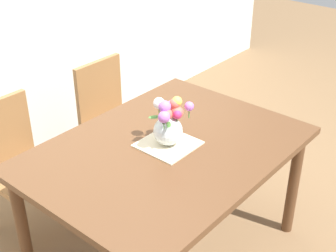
{
  "coord_description": "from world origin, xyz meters",
  "views": [
    {
      "loc": [
        -1.69,
        -1.44,
        2.17
      ],
      "look_at": [
        0.02,
        0.01,
        0.9
      ],
      "focal_mm": 50.77,
      "sensor_mm": 36.0,
      "label": 1
    }
  ],
  "objects": [
    {
      "name": "dining_table",
      "position": [
        0.0,
        0.0,
        0.69
      ],
      "size": [
        1.51,
        1.12,
        0.78
      ],
      "color": "brown",
      "rests_on": "ground_plane"
    },
    {
      "name": "chair_left",
      "position": [
        -0.42,
        0.9,
        0.52
      ],
      "size": [
        0.42,
        0.42,
        0.9
      ],
      "rotation": [
        0.0,
        0.0,
        3.14
      ],
      "color": "olive",
      "rests_on": "ground_plane"
    },
    {
      "name": "placemat",
      "position": [
        0.02,
        0.01,
        0.78
      ],
      "size": [
        0.29,
        0.29,
        0.01
      ],
      "primitive_type": "cube",
      "color": "beige",
      "rests_on": "dining_table"
    },
    {
      "name": "flower_vase",
      "position": [
        0.03,
        0.01,
        0.91
      ],
      "size": [
        0.24,
        0.19,
        0.28
      ],
      "color": "silver",
      "rests_on": "placemat"
    },
    {
      "name": "chair_right",
      "position": [
        0.42,
        0.9,
        0.52
      ],
      "size": [
        0.42,
        0.42,
        0.9
      ],
      "rotation": [
        0.0,
        0.0,
        3.14
      ],
      "color": "olive",
      "rests_on": "ground_plane"
    },
    {
      "name": "ground_plane",
      "position": [
        0.0,
        0.0,
        0.0
      ],
      "size": [
        12.0,
        12.0,
        0.0
      ],
      "primitive_type": "plane",
      "color": "brown"
    }
  ]
}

